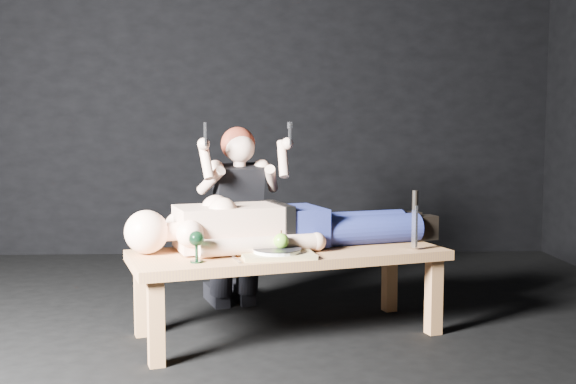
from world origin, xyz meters
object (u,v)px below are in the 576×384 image
object	(u,v)px
kneeling_woman	(235,215)
carving_knife	(415,220)
table	(288,293)
serving_tray	(277,255)
goblet	(197,247)
lying_man	(290,220)

from	to	relation	value
kneeling_woman	carving_knife	world-z (taller)	kneeling_woman
table	carving_knife	bearing A→B (deg)	-18.50
serving_tray	goblet	distance (m)	0.41
lying_man	carving_knife	bearing A→B (deg)	-30.48
table	goblet	distance (m)	0.62
kneeling_woman	carving_knife	xyz separation A→B (m)	(0.96, -0.57, 0.04)
carving_knife	lying_man	bearing A→B (deg)	149.52
goblet	carving_knife	xyz separation A→B (m)	(1.10, 0.30, 0.08)
table	serving_tray	distance (m)	0.30
lying_man	serving_tray	size ratio (longest dim) A/B	4.89
goblet	carving_knife	distance (m)	1.15
kneeling_woman	goblet	size ratio (longest dim) A/B	7.48
serving_tray	carving_knife	xyz separation A→B (m)	(0.72, 0.17, 0.15)
serving_tray	goblet	xyz separation A→B (m)	(-0.38, -0.13, 0.06)
kneeling_woman	goblet	world-z (taller)	kneeling_woman
lying_man	serving_tray	bearing A→B (deg)	-120.78
serving_tray	goblet	size ratio (longest dim) A/B	2.35
table	lying_man	world-z (taller)	lying_man
table	kneeling_woman	world-z (taller)	kneeling_woman
table	carving_knife	xyz separation A→B (m)	(0.66, -0.01, 0.38)
goblet	table	bearing A→B (deg)	34.44
goblet	carving_knife	size ratio (longest dim) A/B	0.48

